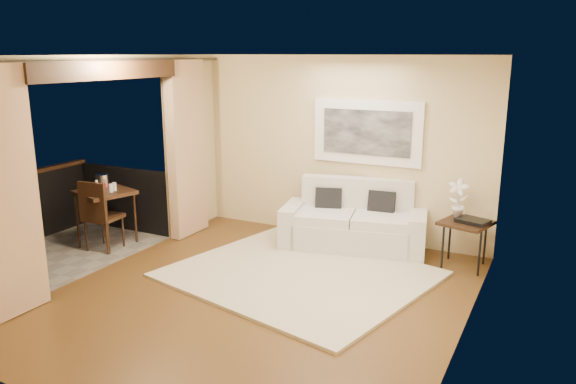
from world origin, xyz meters
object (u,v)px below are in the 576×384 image
Objects in this scene: side_table at (466,226)px; orchid at (458,198)px; sofa at (354,224)px; balcony_chair_near at (24,224)px; bistro_table at (105,196)px; balcony_chair_far at (98,211)px; ice_bucket at (103,181)px.

orchid is at bearing 134.19° from side_table.
balcony_chair_near is (-3.49, -2.68, 0.26)m from sofa.
balcony_chair_far is (0.10, -0.25, -0.14)m from bistro_table.
balcony_chair_far is at bearing -68.14° from bistro_table.
bistro_table is (-4.78, -1.43, 0.17)m from side_table.
orchid is (-0.14, 0.15, 0.32)m from side_table.
orchid is 2.58× the size of ice_bucket.
ice_bucket is at bearing -162.79° from orchid.
orchid is at bearing 18.86° from bistro_table.
bistro_table is 0.85× the size of balcony_chair_near.
ice_bucket is (0.13, 1.26, 0.32)m from balcony_chair_near.
side_table is 0.81× the size of bistro_table.
ice_bucket is at bearing -62.91° from balcony_chair_far.
bistro_table is 0.25m from ice_bucket.
side_table is 0.69× the size of balcony_chair_far.
orchid reaches higher than ice_bucket.
sofa is 3.59m from bistro_table.
orchid reaches higher than side_table.
balcony_chair_far is 0.98m from balcony_chair_near.
ice_bucket reaches higher than sofa.
bistro_table is at bearing -73.90° from balcony_chair_far.
balcony_chair_far reaches higher than side_table.
balcony_chair_far and ice_bucket have the same top height.
bistro_table is at bearing -161.14° from orchid.
balcony_chair_near is (-0.26, -1.16, -0.14)m from bistro_table.
bistro_table is (-3.23, -1.52, 0.39)m from sofa.
bistro_table is 0.85× the size of balcony_chair_far.
sofa reaches higher than bistro_table.
bistro_table is (-4.63, -1.58, -0.14)m from orchid.
side_table is at bearing 15.12° from ice_bucket.
ice_bucket is (-0.13, 0.11, 0.18)m from bistro_table.
orchid is 0.59× the size of bistro_table.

